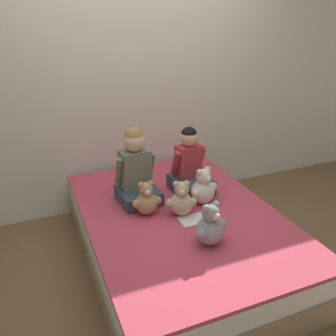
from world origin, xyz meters
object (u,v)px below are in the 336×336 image
at_px(bed, 180,236).
at_px(teddy_bear_held_by_right_child, 203,188).
at_px(child_on_right, 190,167).
at_px(sign_card, 193,219).
at_px(teddy_bear_held_by_left_child, 146,200).
at_px(teddy_bear_between_children, 181,201).
at_px(teddy_bear_at_foot_of_bed, 210,227).
at_px(child_on_left, 136,170).

relative_size(bed, teddy_bear_held_by_right_child, 6.61).
distance_m(child_on_right, sign_card, 0.54).
xyz_separation_m(teddy_bear_held_by_left_child, teddy_bear_held_by_right_child, (0.48, -0.01, 0.01)).
xyz_separation_m(bed, sign_card, (0.05, -0.12, 0.21)).
distance_m(child_on_right, teddy_bear_held_by_left_child, 0.54).
xyz_separation_m(teddy_bear_held_by_right_child, teddy_bear_between_children, (-0.24, -0.10, -0.01)).
bearing_deg(bed, teddy_bear_at_foot_of_bed, -87.07).
height_order(teddy_bear_between_children, sign_card, teddy_bear_between_children).
bearing_deg(teddy_bear_between_children, sign_card, -47.63).
relative_size(teddy_bear_held_by_left_child, teddy_bear_between_children, 0.97).
xyz_separation_m(bed, child_on_left, (-0.25, 0.34, 0.48)).
bearing_deg(bed, teddy_bear_held_by_right_child, 19.73).
distance_m(bed, teddy_bear_between_children, 0.33).
height_order(child_on_left, teddy_bear_held_by_left_child, child_on_left).
bearing_deg(child_on_left, teddy_bear_between_children, -59.39).
relative_size(bed, child_on_left, 3.28).
bearing_deg(teddy_bear_between_children, child_on_right, 71.92).
distance_m(bed, teddy_bear_at_foot_of_bed, 0.55).
xyz_separation_m(child_on_right, teddy_bear_held_by_right_child, (0.00, -0.25, -0.09)).
bearing_deg(teddy_bear_at_foot_of_bed, teddy_bear_held_by_left_child, 102.62).
bearing_deg(teddy_bear_held_by_right_child, sign_card, -146.95).
relative_size(child_on_left, teddy_bear_held_by_left_child, 2.26).
relative_size(child_on_right, teddy_bear_held_by_left_child, 2.07).
distance_m(child_on_right, teddy_bear_at_foot_of_bed, 0.79).
relative_size(bed, teddy_bear_between_children, 7.17).
bearing_deg(child_on_left, child_on_right, -4.37).
bearing_deg(bed, child_on_right, 54.95).
bearing_deg(sign_card, child_on_left, 122.53).
relative_size(child_on_right, teddy_bear_at_foot_of_bed, 1.85).
distance_m(teddy_bear_held_by_right_child, sign_card, 0.31).
bearing_deg(bed, child_on_left, 126.03).
height_order(bed, sign_card, sign_card).
bearing_deg(child_on_left, teddy_bear_held_by_right_child, -31.46).
xyz_separation_m(teddy_bear_held_by_left_child, teddy_bear_between_children, (0.24, -0.11, 0.00)).
bearing_deg(child_on_right, child_on_left, 174.53).
distance_m(teddy_bear_between_children, sign_card, 0.17).
relative_size(child_on_right, sign_card, 2.71).
height_order(child_on_right, teddy_bear_held_by_right_child, child_on_right).
bearing_deg(teddy_bear_at_foot_of_bed, teddy_bear_held_by_right_child, 53.00).
xyz_separation_m(teddy_bear_held_by_right_child, teddy_bear_at_foot_of_bed, (-0.21, -0.51, -0.00)).
relative_size(bed, teddy_bear_at_foot_of_bed, 6.63).
distance_m(bed, teddy_bear_held_by_left_child, 0.42).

